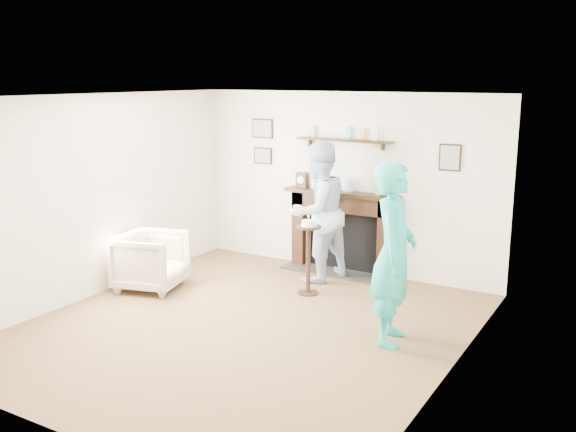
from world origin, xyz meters
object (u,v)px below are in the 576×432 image
(man, at_px, (317,279))
(pedestal_table, at_px, (308,246))
(woman, at_px, (391,341))
(armchair, at_px, (152,288))

(man, distance_m, pedestal_table, 0.86)
(pedestal_table, bearing_deg, man, 106.34)
(woman, xyz_separation_m, pedestal_table, (-1.46, 0.87, 0.62))
(man, height_order, woman, woman)
(man, bearing_deg, armchair, -29.57)
(pedestal_table, bearing_deg, woman, -30.80)
(armchair, xyz_separation_m, woman, (3.31, -0.03, 0.00))
(woman, bearing_deg, armchair, 76.38)
(woman, relative_size, pedestal_table, 1.85)
(woman, height_order, pedestal_table, pedestal_table)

